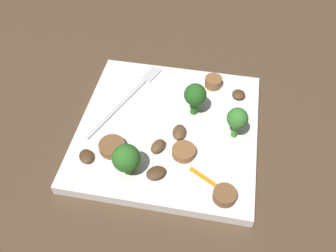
{
  "coord_description": "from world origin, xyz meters",
  "views": [
    {
      "loc": [
        -0.34,
        -0.06,
        0.42
      ],
      "look_at": [
        0.0,
        0.0,
        0.02
      ],
      "focal_mm": 39.06,
      "sensor_mm": 36.0,
      "label": 1
    }
  ],
  "objects_px": {
    "mushroom_4": "(179,132)",
    "mushroom_5": "(158,146)",
    "mushroom_3": "(239,95)",
    "broccoli_floret_0": "(237,119)",
    "mushroom_1": "(86,156)",
    "broccoli_floret_2": "(126,158)",
    "mushroom_0": "(156,173)",
    "broccoli_floret_1": "(195,96)",
    "fork": "(130,95)",
    "sausage_slice_3": "(225,195)",
    "pepper_strip_0": "(204,178)",
    "sausage_slice_1": "(112,147)",
    "sausage_slice_2": "(184,152)",
    "plate": "(168,129)",
    "mushroom_2": "(192,91)",
    "sausage_slice_0": "(213,82)"
  },
  "relations": [
    {
      "from": "mushroom_1",
      "to": "sausage_slice_3",
      "type": "bearing_deg",
      "value": -97.96
    },
    {
      "from": "sausage_slice_1",
      "to": "mushroom_4",
      "type": "distance_m",
      "value": 0.1
    },
    {
      "from": "plate",
      "to": "fork",
      "type": "relative_size",
      "value": 1.52
    },
    {
      "from": "sausage_slice_1",
      "to": "sausage_slice_2",
      "type": "height_order",
      "value": "same"
    },
    {
      "from": "mushroom_2",
      "to": "mushroom_0",
      "type": "bearing_deg",
      "value": 170.81
    },
    {
      "from": "mushroom_5",
      "to": "pepper_strip_0",
      "type": "xyz_separation_m",
      "value": [
        -0.04,
        -0.07,
        -0.0
      ]
    },
    {
      "from": "mushroom_3",
      "to": "broccoli_floret_0",
      "type": "bearing_deg",
      "value": 178.89
    },
    {
      "from": "sausage_slice_1",
      "to": "sausage_slice_2",
      "type": "xyz_separation_m",
      "value": [
        0.01,
        -0.1,
        -0.0
      ]
    },
    {
      "from": "broccoli_floret_0",
      "to": "mushroom_0",
      "type": "xyz_separation_m",
      "value": [
        -0.09,
        0.1,
        -0.03
      ]
    },
    {
      "from": "plate",
      "to": "broccoli_floret_0",
      "type": "xyz_separation_m",
      "value": [
        0.0,
        -0.1,
        0.04
      ]
    },
    {
      "from": "mushroom_0",
      "to": "mushroom_4",
      "type": "distance_m",
      "value": 0.08
    },
    {
      "from": "mushroom_0",
      "to": "mushroom_1",
      "type": "distance_m",
      "value": 0.1
    },
    {
      "from": "sausage_slice_3",
      "to": "sausage_slice_0",
      "type": "bearing_deg",
      "value": 9.93
    },
    {
      "from": "sausage_slice_0",
      "to": "sausage_slice_3",
      "type": "height_order",
      "value": "sausage_slice_0"
    },
    {
      "from": "sausage_slice_0",
      "to": "mushroom_1",
      "type": "xyz_separation_m",
      "value": [
        -0.17,
        0.15,
        -0.0
      ]
    },
    {
      "from": "plate",
      "to": "sausage_slice_2",
      "type": "height_order",
      "value": "sausage_slice_2"
    },
    {
      "from": "broccoli_floret_0",
      "to": "mushroom_4",
      "type": "distance_m",
      "value": 0.08
    },
    {
      "from": "plate",
      "to": "broccoli_floret_0",
      "type": "bearing_deg",
      "value": -89.44
    },
    {
      "from": "sausage_slice_2",
      "to": "mushroom_1",
      "type": "height_order",
      "value": "sausage_slice_2"
    },
    {
      "from": "broccoli_floret_0",
      "to": "sausage_slice_2",
      "type": "xyz_separation_m",
      "value": [
        -0.05,
        0.07,
        -0.03
      ]
    },
    {
      "from": "mushroom_5",
      "to": "sausage_slice_1",
      "type": "bearing_deg",
      "value": 101.23
    },
    {
      "from": "plate",
      "to": "broccoli_floret_2",
      "type": "relative_size",
      "value": 5.2
    },
    {
      "from": "mushroom_4",
      "to": "mushroom_5",
      "type": "relative_size",
      "value": 1.09
    },
    {
      "from": "mushroom_1",
      "to": "mushroom_2",
      "type": "distance_m",
      "value": 0.19
    },
    {
      "from": "sausage_slice_0",
      "to": "mushroom_1",
      "type": "relative_size",
      "value": 1.11
    },
    {
      "from": "broccoli_floret_0",
      "to": "mushroom_3",
      "type": "distance_m",
      "value": 0.08
    },
    {
      "from": "plate",
      "to": "mushroom_3",
      "type": "height_order",
      "value": "mushroom_3"
    },
    {
      "from": "sausage_slice_1",
      "to": "mushroom_3",
      "type": "relative_size",
      "value": 1.73
    },
    {
      "from": "broccoli_floret_2",
      "to": "sausage_slice_3",
      "type": "distance_m",
      "value": 0.13
    },
    {
      "from": "plate",
      "to": "mushroom_2",
      "type": "height_order",
      "value": "mushroom_2"
    },
    {
      "from": "sausage_slice_2",
      "to": "mushroom_1",
      "type": "bearing_deg",
      "value": 103.53
    },
    {
      "from": "fork",
      "to": "mushroom_5",
      "type": "xyz_separation_m",
      "value": [
        -0.09,
        -0.06,
        0.0
      ]
    },
    {
      "from": "broccoli_floret_2",
      "to": "mushroom_0",
      "type": "relative_size",
      "value": 1.86
    },
    {
      "from": "broccoli_floret_2",
      "to": "broccoli_floret_0",
      "type": "bearing_deg",
      "value": -56.38
    },
    {
      "from": "mushroom_1",
      "to": "sausage_slice_2",
      "type": "bearing_deg",
      "value": -76.47
    },
    {
      "from": "broccoli_floret_1",
      "to": "broccoli_floret_2",
      "type": "relative_size",
      "value": 1.08
    },
    {
      "from": "mushroom_1",
      "to": "mushroom_5",
      "type": "bearing_deg",
      "value": -70.24
    },
    {
      "from": "sausage_slice_0",
      "to": "mushroom_3",
      "type": "xyz_separation_m",
      "value": [
        -0.02,
        -0.04,
        -0.0
      ]
    },
    {
      "from": "mushroom_2",
      "to": "mushroom_4",
      "type": "height_order",
      "value": "mushroom_2"
    },
    {
      "from": "mushroom_1",
      "to": "mushroom_3",
      "type": "xyz_separation_m",
      "value": [
        0.16,
        -0.2,
        0.0
      ]
    },
    {
      "from": "plate",
      "to": "mushroom_5",
      "type": "relative_size",
      "value": 10.12
    },
    {
      "from": "plate",
      "to": "broccoli_floret_2",
      "type": "bearing_deg",
      "value": 156.92
    },
    {
      "from": "sausage_slice_3",
      "to": "mushroom_0",
      "type": "xyz_separation_m",
      "value": [
        0.02,
        0.09,
        -0.0
      ]
    },
    {
      "from": "broccoli_floret_0",
      "to": "mushroom_0",
      "type": "bearing_deg",
      "value": 132.16
    },
    {
      "from": "mushroom_1",
      "to": "fork",
      "type": "bearing_deg",
      "value": -12.8
    },
    {
      "from": "broccoli_floret_1",
      "to": "mushroom_3",
      "type": "xyz_separation_m",
      "value": [
        0.04,
        -0.06,
        -0.03
      ]
    },
    {
      "from": "mushroom_2",
      "to": "pepper_strip_0",
      "type": "relative_size",
      "value": 0.66
    },
    {
      "from": "mushroom_0",
      "to": "sausage_slice_1",
      "type": "bearing_deg",
      "value": 66.47
    },
    {
      "from": "fork",
      "to": "sausage_slice_3",
      "type": "bearing_deg",
      "value": -111.31
    },
    {
      "from": "sausage_slice_2",
      "to": "pepper_strip_0",
      "type": "relative_size",
      "value": 0.72
    }
  ]
}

